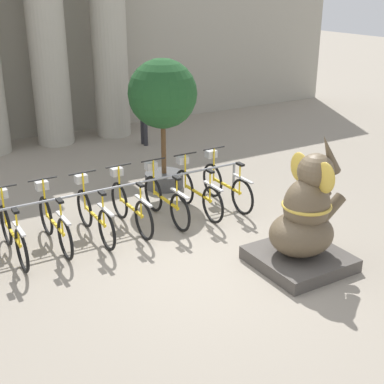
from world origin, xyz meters
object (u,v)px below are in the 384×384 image
at_px(elephant_statue, 305,223).
at_px(potted_tree, 163,100).
at_px(bicycle_7, 197,192).
at_px(bicycle_3, 54,222).
at_px(bicycle_5, 130,206).
at_px(bicycle_4, 94,214).
at_px(bicycle_8, 226,184).
at_px(bicycle_6, 165,199).
at_px(bicycle_2, 12,232).
at_px(person_pedestrian, 143,109).

height_order(elephant_statue, potted_tree, potted_tree).
bearing_deg(elephant_statue, bicycle_7, 97.83).
distance_m(bicycle_3, bicycle_5, 1.33).
relative_size(bicycle_7, elephant_statue, 0.83).
bearing_deg(bicycle_4, bicycle_8, 0.88).
bearing_deg(bicycle_6, bicycle_2, -179.87).
height_order(bicycle_6, bicycle_7, same).
xyz_separation_m(bicycle_5, person_pedestrian, (2.42, 4.42, 0.55)).
xyz_separation_m(bicycle_2, bicycle_7, (3.34, 0.01, 0.00)).
bearing_deg(bicycle_2, potted_tree, 23.20).
bearing_deg(bicycle_8, bicycle_3, -179.80).
height_order(bicycle_2, bicycle_8, same).
relative_size(bicycle_3, bicycle_5, 1.00).
height_order(bicycle_2, person_pedestrian, person_pedestrian).
relative_size(bicycle_7, person_pedestrian, 1.05).
relative_size(bicycle_4, potted_tree, 0.64).
xyz_separation_m(elephant_statue, potted_tree, (-0.25, 3.96, 1.14)).
bearing_deg(bicycle_8, potted_tree, 112.13).
relative_size(bicycle_8, elephant_statue, 0.83).
bearing_deg(bicycle_7, elephant_statue, -82.17).
height_order(bicycle_2, bicycle_7, same).
bearing_deg(bicycle_2, bicycle_8, 0.66).
height_order(bicycle_5, bicycle_6, same).
xyz_separation_m(bicycle_6, elephant_statue, (1.01, -2.50, 0.28)).
xyz_separation_m(bicycle_5, bicycle_6, (0.67, -0.02, 0.00)).
distance_m(bicycle_3, potted_tree, 3.42).
bearing_deg(potted_tree, bicycle_2, -156.80).
distance_m(bicycle_8, elephant_statue, 2.58).
bearing_deg(bicycle_5, bicycle_2, -179.15).
distance_m(bicycle_5, bicycle_6, 0.67).
bearing_deg(bicycle_2, bicycle_7, 0.12).
xyz_separation_m(bicycle_7, person_pedestrian, (1.08, 4.44, 0.55)).
distance_m(bicycle_4, potted_tree, 2.92).
xyz_separation_m(bicycle_8, person_pedestrian, (0.42, 4.41, 0.55)).
bearing_deg(bicycle_4, bicycle_3, 177.47).
bearing_deg(bicycle_2, bicycle_3, 2.97).
bearing_deg(potted_tree, bicycle_7, -93.49).
height_order(bicycle_5, bicycle_8, same).
distance_m(bicycle_7, elephant_statue, 2.54).
relative_size(bicycle_2, bicycle_8, 1.00).
bearing_deg(person_pedestrian, bicycle_3, -130.37).
bearing_deg(person_pedestrian, bicycle_6, -111.51).
relative_size(bicycle_3, bicycle_7, 1.00).
distance_m(bicycle_2, bicycle_3, 0.67).
bearing_deg(elephant_statue, bicycle_6, 112.03).
bearing_deg(bicycle_4, bicycle_5, 2.10).
bearing_deg(bicycle_7, bicycle_2, -179.88).
distance_m(bicycle_6, bicycle_8, 1.34).
bearing_deg(bicycle_5, person_pedestrian, 61.31).
relative_size(bicycle_2, potted_tree, 0.64).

